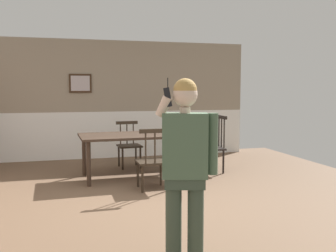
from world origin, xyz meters
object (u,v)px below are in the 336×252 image
(chair_at_table_head, at_px, (152,160))
(person_figure, at_px, (186,161))
(dining_table, at_px, (139,138))
(chair_by_doorway, at_px, (213,146))
(chair_near_window, at_px, (129,145))

(chair_at_table_head, xyz_separation_m, person_figure, (-0.28, -2.53, 0.46))
(dining_table, relative_size, chair_by_doorway, 1.96)
(chair_by_doorway, bearing_deg, person_figure, 156.55)
(person_figure, bearing_deg, chair_by_doorway, -99.54)
(dining_table, xyz_separation_m, chair_by_doorway, (1.40, 0.05, -0.20))
(dining_table, distance_m, person_figure, 3.45)
(chair_at_table_head, bearing_deg, person_figure, -96.14)
(dining_table, relative_size, chair_near_window, 2.30)
(chair_by_doorway, distance_m, chair_at_table_head, 1.66)
(dining_table, bearing_deg, person_figure, -94.20)
(dining_table, relative_size, person_figure, 1.27)
(dining_table, relative_size, chair_at_table_head, 2.16)
(chair_at_table_head, bearing_deg, chair_by_doorway, 34.92)
(chair_by_doorway, xyz_separation_m, chair_at_table_head, (-1.37, -0.95, -0.03))
(dining_table, height_order, person_figure, person_figure)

